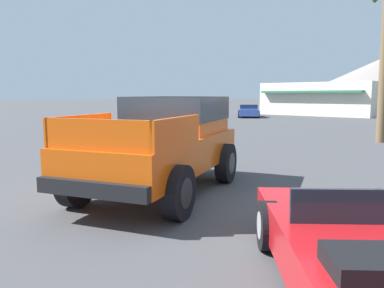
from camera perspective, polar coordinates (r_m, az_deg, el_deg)
The scene contains 5 objects.
ground_plane at distance 7.50m, azimuth -4.42°, elevation -8.17°, with size 320.00×320.00×0.00m, color #424244.
orange_pickup_truck at distance 7.95m, azimuth -3.91°, elevation 1.00°, with size 3.47×5.18×1.98m.
red_convertible_car at distance 4.17m, azimuth 26.21°, elevation -15.97°, with size 3.87×4.20×1.03m.
parked_car_blue at distance 34.97m, azimuth 8.61°, elevation 5.06°, with size 3.81×4.47×1.18m.
storefront_building at distance 41.37m, azimuth 19.58°, elevation 6.51°, with size 11.09×8.06×3.25m.
Camera 1 is at (5.18, -5.04, 2.02)m, focal length 35.00 mm.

